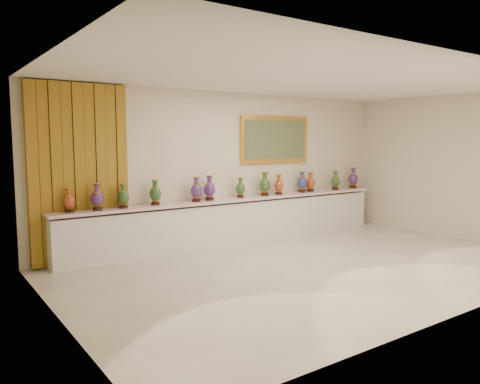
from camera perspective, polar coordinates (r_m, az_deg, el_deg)
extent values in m
plane|color=beige|center=(7.80, 9.21, -8.98)|extent=(8.00, 8.00, 0.00)
plane|color=beige|center=(9.49, -1.23, 3.01)|extent=(8.00, 0.00, 8.00)
plane|color=beige|center=(5.54, -21.62, 0.22)|extent=(0.00, 5.00, 5.00)
plane|color=beige|center=(10.73, 24.88, 2.81)|extent=(0.00, 5.00, 5.00)
plane|color=white|center=(7.58, 9.62, 13.45)|extent=(8.00, 8.00, 0.00)
cube|color=#A36822|center=(8.14, -19.00, 2.12)|extent=(1.64, 0.14, 2.95)
cube|color=gold|center=(10.12, 4.29, 6.39)|extent=(1.80, 0.06, 1.00)
cube|color=#1A3520|center=(10.09, 4.41, 6.38)|extent=(1.62, 0.02, 0.82)
cube|color=white|center=(9.42, -0.43, -3.72)|extent=(7.20, 0.42, 0.81)
cube|color=#FFD6D9|center=(9.34, -0.36, -0.89)|extent=(7.28, 0.48, 0.05)
cylinder|color=black|center=(7.97, -20.05, -2.19)|extent=(0.14, 0.14, 0.04)
cone|color=gold|center=(7.97, -20.06, -1.88)|extent=(0.12, 0.12, 0.03)
ellipsoid|color=maroon|center=(7.95, -20.09, -1.09)|extent=(0.23, 0.23, 0.23)
cylinder|color=gold|center=(7.94, -20.12, -0.39)|extent=(0.13, 0.13, 0.01)
cylinder|color=maroon|center=(7.94, -20.14, -0.02)|extent=(0.07, 0.07, 0.08)
cone|color=maroon|center=(7.93, -20.15, 0.39)|extent=(0.13, 0.13, 0.03)
cylinder|color=gold|center=(7.93, -20.16, 0.50)|extent=(0.13, 0.13, 0.01)
cylinder|color=black|center=(8.05, -16.96, -1.99)|extent=(0.16, 0.16, 0.04)
cone|color=gold|center=(8.04, -16.97, -1.64)|extent=(0.14, 0.14, 0.03)
ellipsoid|color=#2E0E51|center=(8.02, -17.00, -0.76)|extent=(0.27, 0.27, 0.26)
cylinder|color=gold|center=(8.01, -17.03, 0.03)|extent=(0.14, 0.14, 0.01)
cylinder|color=#2E0E51|center=(8.01, -17.04, 0.44)|extent=(0.08, 0.08, 0.09)
cone|color=#2E0E51|center=(8.00, -17.06, 0.90)|extent=(0.14, 0.14, 0.03)
cylinder|color=gold|center=(8.00, -17.06, 1.03)|extent=(0.15, 0.15, 0.01)
cylinder|color=black|center=(8.20, -14.01, -1.76)|extent=(0.15, 0.15, 0.04)
cone|color=gold|center=(8.19, -14.02, -1.45)|extent=(0.13, 0.13, 0.03)
ellipsoid|color=black|center=(8.18, -14.04, -0.63)|extent=(0.22, 0.22, 0.24)
cylinder|color=gold|center=(8.16, -14.06, 0.09)|extent=(0.13, 0.13, 0.01)
cylinder|color=black|center=(8.16, -14.07, 0.46)|extent=(0.08, 0.08, 0.09)
cone|color=black|center=(8.15, -14.08, 0.88)|extent=(0.13, 0.13, 0.03)
cylinder|color=gold|center=(8.15, -14.08, 1.00)|extent=(0.14, 0.14, 0.01)
cylinder|color=black|center=(8.48, -10.27, -1.40)|extent=(0.16, 0.16, 0.05)
cone|color=gold|center=(8.48, -10.27, -1.07)|extent=(0.14, 0.14, 0.03)
ellipsoid|color=black|center=(8.46, -10.29, -0.22)|extent=(0.23, 0.23, 0.26)
cylinder|color=gold|center=(8.45, -10.30, 0.53)|extent=(0.14, 0.14, 0.01)
cylinder|color=black|center=(8.45, -10.31, 0.92)|extent=(0.08, 0.08, 0.10)
cone|color=black|center=(8.44, -10.32, 1.36)|extent=(0.14, 0.14, 0.04)
cylinder|color=gold|center=(8.44, -10.32, 1.48)|extent=(0.15, 0.15, 0.01)
cylinder|color=black|center=(8.81, -5.34, -1.03)|extent=(0.17, 0.17, 0.05)
cone|color=gold|center=(8.81, -5.34, -0.70)|extent=(0.15, 0.15, 0.03)
ellipsoid|color=#2E0E51|center=(8.79, -5.35, 0.14)|extent=(0.25, 0.25, 0.27)
cylinder|color=gold|center=(8.78, -5.36, 0.89)|extent=(0.15, 0.15, 0.01)
cylinder|color=#2E0E51|center=(8.78, -5.36, 1.27)|extent=(0.09, 0.09, 0.10)
cone|color=#2E0E51|center=(8.77, -5.36, 1.71)|extent=(0.15, 0.15, 0.04)
cylinder|color=gold|center=(8.77, -5.37, 1.83)|extent=(0.15, 0.15, 0.01)
cylinder|color=black|center=(9.00, -3.73, -0.86)|extent=(0.17, 0.17, 0.05)
cone|color=gold|center=(9.00, -3.73, -0.53)|extent=(0.15, 0.15, 0.03)
ellipsoid|color=#2E0E51|center=(8.98, -3.74, 0.32)|extent=(0.24, 0.24, 0.28)
cylinder|color=gold|center=(8.97, -3.74, 1.07)|extent=(0.15, 0.15, 0.01)
cylinder|color=#2E0E51|center=(8.97, -3.74, 1.46)|extent=(0.09, 0.09, 0.10)
cone|color=#2E0E51|center=(8.96, -3.75, 1.90)|extent=(0.15, 0.15, 0.04)
cylinder|color=gold|center=(8.96, -3.75, 2.02)|extent=(0.16, 0.16, 0.01)
cylinder|color=black|center=(9.41, 0.05, -0.56)|extent=(0.14, 0.14, 0.04)
cone|color=gold|center=(9.40, 0.05, -0.29)|extent=(0.13, 0.13, 0.03)
ellipsoid|color=black|center=(9.39, 0.05, 0.39)|extent=(0.23, 0.23, 0.24)
cylinder|color=gold|center=(9.38, 0.05, 1.00)|extent=(0.13, 0.13, 0.01)
cylinder|color=black|center=(9.38, 0.05, 1.31)|extent=(0.08, 0.08, 0.09)
cone|color=black|center=(9.37, 0.05, 1.67)|extent=(0.13, 0.13, 0.03)
cylinder|color=gold|center=(9.37, 0.05, 1.76)|extent=(0.13, 0.13, 0.01)
cylinder|color=black|center=(9.75, 3.04, -0.30)|extent=(0.17, 0.17, 0.05)
cone|color=gold|center=(9.74, 3.04, 0.01)|extent=(0.15, 0.15, 0.03)
ellipsoid|color=black|center=(9.73, 3.05, 0.81)|extent=(0.25, 0.25, 0.29)
cylinder|color=gold|center=(9.72, 3.05, 1.53)|extent=(0.16, 0.16, 0.01)
cylinder|color=black|center=(9.71, 3.05, 1.90)|extent=(0.09, 0.09, 0.10)
cone|color=black|center=(9.71, 3.06, 2.31)|extent=(0.16, 0.16, 0.04)
cylinder|color=gold|center=(9.71, 3.06, 2.43)|extent=(0.16, 0.16, 0.01)
cylinder|color=black|center=(9.97, 4.74, -0.19)|extent=(0.15, 0.15, 0.04)
cone|color=gold|center=(9.97, 4.74, 0.08)|extent=(0.13, 0.13, 0.03)
ellipsoid|color=maroon|center=(9.96, 4.75, 0.75)|extent=(0.25, 0.25, 0.25)
cylinder|color=gold|center=(9.95, 4.76, 1.35)|extent=(0.14, 0.14, 0.01)
cylinder|color=maroon|center=(9.94, 4.76, 1.67)|extent=(0.08, 0.08, 0.09)
cone|color=maroon|center=(9.94, 4.76, 2.02)|extent=(0.14, 0.14, 0.03)
cylinder|color=gold|center=(9.94, 4.76, 2.11)|extent=(0.14, 0.14, 0.01)
cylinder|color=black|center=(10.45, 7.54, 0.09)|extent=(0.17, 0.17, 0.05)
cone|color=gold|center=(10.45, 7.55, 0.37)|extent=(0.14, 0.14, 0.03)
ellipsoid|color=#080940|center=(10.43, 7.56, 1.07)|extent=(0.23, 0.23, 0.27)
cylinder|color=gold|center=(10.42, 7.57, 1.70)|extent=(0.15, 0.15, 0.01)
cylinder|color=#080940|center=(10.42, 7.57, 2.03)|extent=(0.09, 0.09, 0.10)
cone|color=#080940|center=(10.41, 7.58, 2.40)|extent=(0.15, 0.15, 0.04)
cylinder|color=gold|center=(10.41, 7.58, 2.50)|extent=(0.15, 0.15, 0.01)
cylinder|color=black|center=(10.65, 8.58, 0.18)|extent=(0.15, 0.15, 0.04)
cone|color=gold|center=(10.64, 8.58, 0.43)|extent=(0.13, 0.13, 0.03)
ellipsoid|color=maroon|center=(10.63, 8.59, 1.08)|extent=(0.24, 0.24, 0.25)
cylinder|color=gold|center=(10.62, 8.60, 1.65)|extent=(0.14, 0.14, 0.01)
cylinder|color=maroon|center=(10.62, 8.61, 1.95)|extent=(0.08, 0.08, 0.09)
cone|color=maroon|center=(10.61, 8.61, 2.28)|extent=(0.14, 0.14, 0.03)
cylinder|color=gold|center=(10.61, 8.62, 2.37)|extent=(0.14, 0.14, 0.01)
cylinder|color=black|center=(11.12, 11.54, 0.38)|extent=(0.16, 0.16, 0.04)
cone|color=gold|center=(11.12, 11.54, 0.63)|extent=(0.14, 0.14, 0.03)
ellipsoid|color=black|center=(11.11, 11.56, 1.26)|extent=(0.23, 0.23, 0.26)
cylinder|color=gold|center=(11.10, 11.57, 1.83)|extent=(0.14, 0.14, 0.01)
cylinder|color=black|center=(11.10, 11.58, 2.12)|extent=(0.08, 0.08, 0.09)
cone|color=black|center=(11.09, 11.58, 2.44)|extent=(0.14, 0.14, 0.03)
cylinder|color=gold|center=(11.09, 11.59, 2.53)|extent=(0.15, 0.15, 0.01)
cylinder|color=black|center=(11.63, 13.60, 0.60)|extent=(0.18, 0.18, 0.05)
cone|color=gold|center=(11.63, 13.61, 0.87)|extent=(0.15, 0.15, 0.03)
ellipsoid|color=#2E0E51|center=(11.61, 13.63, 1.55)|extent=(0.25, 0.25, 0.29)
cylinder|color=gold|center=(11.61, 13.64, 2.16)|extent=(0.16, 0.16, 0.01)
cylinder|color=#2E0E51|center=(11.60, 13.65, 2.47)|extent=(0.09, 0.09, 0.11)
cone|color=#2E0E51|center=(11.60, 13.66, 2.82)|extent=(0.16, 0.16, 0.04)
cylinder|color=gold|center=(11.60, 13.66, 2.92)|extent=(0.16, 0.16, 0.01)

